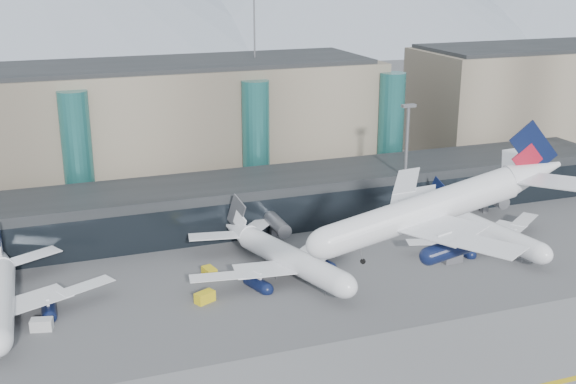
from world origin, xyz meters
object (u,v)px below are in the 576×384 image
Objects in this scene: lightmast_mid at (406,157)px; jet_parked_mid at (278,246)px; hero_jet at (445,198)px; veh_a at (42,325)px; veh_c at (452,257)px; veh_g at (449,242)px; veh_h at (205,297)px; jet_parked_right at (477,221)px; jet_parked_left at (0,285)px; veh_b at (209,272)px; veh_d at (465,225)px.

jet_parked_mid is at bearing -155.47° from lightmast_mid.
hero_jet reaches higher than veh_a.
veh_g is at bearing 59.33° from veh_c.
veh_h is (-49.64, -23.54, -13.51)m from lightmast_mid.
veh_g is 0.64× the size of veh_h.
veh_c is at bearing 116.69° from jet_parked_right.
hero_jet is at bearing -123.77° from jet_parked_left.
jet_parked_left is at bearing 172.05° from veh_c.
hero_jet is 44.98m from veh_c.
jet_parked_mid is 13.19m from veh_b.
jet_parked_right reaches higher than veh_b.
lightmast_mid reaches higher than jet_parked_left.
jet_parked_mid is at bearing -143.92° from veh_g.
veh_a is 1.55× the size of veh_g.
jet_parked_right is at bearing -107.92° from jet_parked_mid.
veh_g is at bearing -107.70° from jet_parked_mid.
jet_parked_left is 91.59m from veh_d.
lightmast_mid is at bearing -85.88° from veh_b.
hero_jet reaches higher than veh_b.
veh_a is at bearing -137.50° from veh_g.
veh_g is at bearing 64.19° from hero_jet.
veh_a is at bearing 97.41° from veh_b.
veh_d is (91.23, 7.10, -3.81)m from jet_parked_left.
veh_b is at bearing 127.21° from hero_jet.
veh_h is (-59.90, -15.16, 0.15)m from veh_d.
hero_jet is 44.41m from jet_parked_mid.
veh_a is (-83.27, -8.72, -3.47)m from jet_parked_right.
lightmast_mid is 7.78× the size of veh_h.
veh_c is at bearing -94.92° from jet_parked_left.
veh_c is at bearing -95.60° from lightmast_mid.
jet_parked_mid is (47.01, -0.02, 0.15)m from jet_parked_left.
jet_parked_left is 79.16m from veh_c.
hero_jet is 9.90× the size of veh_c.
veh_d is at bearing -98.69° from jet_parked_mid.
veh_b is at bearing 78.60° from jet_parked_right.
veh_h is at bearing 138.06° from hero_jet.
veh_a is (5.68, -8.80, -3.65)m from jet_parked_left.
lightmast_mid is at bearing 74.14° from hero_jet.
jet_parked_mid is 18.02m from veh_h.
veh_d is (2.28, 7.18, -3.63)m from jet_parked_right.
jet_parked_left is 82.92m from veh_g.
jet_parked_mid reaches higher than veh_c.
jet_parked_mid is 14.69× the size of veh_d.
veh_b is at bearing 33.35° from veh_a.
lightmast_mid is 19.03m from veh_d.
veh_a reaches higher than veh_d.
lightmast_mid reaches higher than veh_a.
lightmast_mid is 12.18× the size of veh_g.
veh_b is (-54.45, 1.71, -3.53)m from jet_parked_right.
veh_c is at bearing -121.27° from jet_parked_mid.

